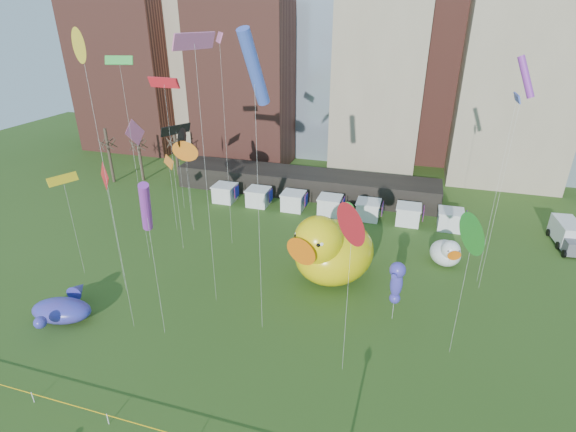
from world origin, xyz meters
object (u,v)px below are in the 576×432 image
(box_truck, at_px, (568,234))
(small_duck, at_px, (446,252))
(seahorse_purple, at_px, (397,280))
(whale_inflatable, at_px, (63,309))
(seahorse_green, at_px, (346,219))
(big_duck, at_px, (331,249))

(box_truck, bearing_deg, small_duck, -152.37)
(seahorse_purple, distance_m, whale_inflatable, 28.59)
(seahorse_green, bearing_deg, box_truck, 24.68)
(small_duck, height_order, whale_inflatable, small_duck)
(big_duck, bearing_deg, whale_inflatable, -124.49)
(big_duck, relative_size, seahorse_green, 1.59)
(small_duck, relative_size, whale_inflatable, 0.69)
(small_duck, distance_m, box_truck, 15.84)
(big_duck, height_order, box_truck, big_duck)
(seahorse_purple, relative_size, whale_inflatable, 0.85)
(seahorse_green, xyz_separation_m, seahorse_purple, (5.71, -8.29, -1.06))
(seahorse_purple, xyz_separation_m, box_truck, (17.92, 19.27, -2.67))
(seahorse_purple, bearing_deg, box_truck, 59.58)
(big_duck, distance_m, seahorse_green, 4.31)
(whale_inflatable, distance_m, box_truck, 52.83)
(big_duck, bearing_deg, seahorse_purple, -9.48)
(big_duck, height_order, seahorse_green, big_duck)
(seahorse_green, height_order, whale_inflatable, seahorse_green)
(whale_inflatable, bearing_deg, box_truck, 21.03)
(big_duck, relative_size, box_truck, 1.70)
(big_duck, relative_size, whale_inflatable, 1.64)
(small_duck, xyz_separation_m, seahorse_green, (-10.29, -2.45, 3.59))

